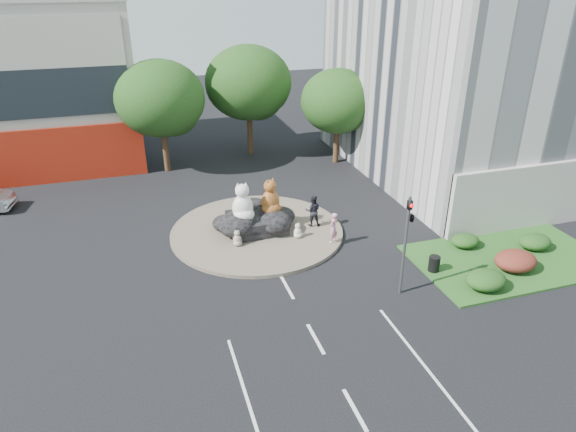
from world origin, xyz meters
name	(u,v)px	position (x,y,z in m)	size (l,w,h in m)	color
ground	(316,339)	(0.00, 0.00, 0.00)	(120.00, 120.00, 0.00)	black
roundabout_island	(257,231)	(0.00, 10.00, 0.10)	(10.00, 10.00, 0.20)	brown
rock_plinth	(257,223)	(0.00, 10.00, 0.65)	(3.20, 2.60, 0.90)	black
grass_verge	(509,259)	(12.00, 3.00, 0.06)	(10.00, 6.00, 0.12)	#1F4E1A
tree_left	(161,102)	(-3.93, 22.06, 5.25)	(6.46, 6.46, 8.27)	#382314
tree_mid	(249,86)	(3.07, 24.06, 5.56)	(6.84, 6.84, 8.76)	#382314
tree_right	(338,104)	(9.07, 20.06, 4.63)	(5.70, 5.70, 7.30)	#382314
hedge_near_green	(486,280)	(9.00, 1.00, 0.57)	(2.00, 1.60, 0.90)	#133811
hedge_red	(516,261)	(11.50, 2.00, 0.61)	(2.20, 1.76, 0.99)	#4A1A13
hedge_mid_green	(535,242)	(14.00, 3.50, 0.53)	(1.80, 1.44, 0.81)	#133811
hedge_back_green	(465,241)	(10.50, 4.80, 0.48)	(1.60, 1.28, 0.72)	#133811
traffic_light	(409,225)	(5.10, 2.00, 3.62)	(0.44, 1.24, 5.00)	#595B60
street_lamp	(477,148)	(12.82, 8.00, 4.55)	(2.34, 0.22, 8.06)	#595B60
cat_white	(242,201)	(-0.83, 9.76, 2.24)	(1.37, 1.18, 2.28)	silver
cat_tabby	(270,196)	(0.88, 10.13, 2.19)	(1.30, 1.13, 2.17)	#AA5B23
kitten_calico	(237,237)	(-1.47, 8.55, 0.67)	(0.57, 0.49, 0.95)	beige
kitten_white	(298,230)	(1.99, 8.44, 0.65)	(0.54, 0.47, 0.91)	silver
pedestrian_pink	(333,228)	(3.69, 7.34, 1.08)	(0.64, 0.42, 1.76)	pink
pedestrian_dark	(313,211)	(3.31, 9.59, 1.15)	(0.92, 0.72, 1.90)	black
litter_bin	(434,264)	(7.50, 3.12, 0.52)	(0.57, 0.57, 0.80)	black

